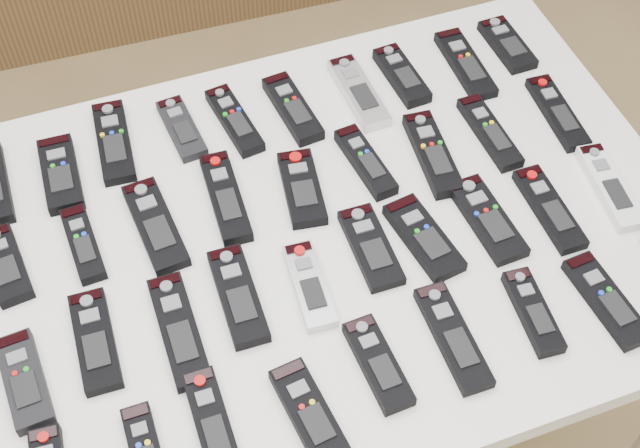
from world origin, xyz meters
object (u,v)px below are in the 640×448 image
object	(u,v)px
remote_21	(179,330)
remote_2	(114,142)
remote_1	(61,174)
remote_18	(557,113)
remote_4	(235,120)
remote_27	(549,209)
remote_3	(182,129)
remote_14	(302,188)
remote_22	(238,296)
remote_25	(424,238)
remote_11	(83,244)
remote_36	(606,300)
table	(320,251)
remote_6	(358,93)
remote_5	(293,108)
remote_26	(487,219)
remote_13	(226,198)
remote_16	(433,154)
remote_33	(378,364)
remote_34	(453,337)
remote_23	(310,285)
remote_10	(6,265)
remote_32	(310,414)
remote_7	(402,75)
remote_12	(155,225)
remote_24	(371,247)
remote_19	(25,381)
remote_35	(533,312)
remote_17	(490,132)
remote_20	(95,341)

from	to	relation	value
remote_21	remote_2	bearing A→B (deg)	92.15
remote_1	remote_18	size ratio (longest dim) A/B	0.89
remote_4	remote_27	bearing A→B (deg)	-48.08
remote_3	remote_14	xyz separation A→B (m)	(0.16, -0.21, 0.00)
remote_22	remote_25	distance (m)	0.32
remote_11	remote_4	bearing A→B (deg)	27.43
remote_18	remote_1	bearing A→B (deg)	173.05
remote_18	remote_36	size ratio (longest dim) A/B	1.06
table	remote_27	xyz separation A→B (m)	(0.38, -0.10, 0.07)
remote_25	remote_6	bearing A→B (deg)	77.94
remote_2	remote_11	size ratio (longest dim) A/B	1.25
remote_5	remote_26	xyz separation A→B (m)	(0.22, -0.36, -0.00)
remote_4	remote_13	xyz separation A→B (m)	(-0.07, -0.17, 0.00)
remote_4	remote_11	size ratio (longest dim) A/B	1.13
remote_16	remote_27	size ratio (longest dim) A/B	1.06
remote_33	remote_34	bearing A→B (deg)	-1.11
remote_6	remote_23	distance (m)	0.44
remote_2	remote_10	bearing A→B (deg)	-132.00
remote_18	remote_23	world-z (taller)	remote_23
remote_22	remote_32	distance (m)	0.23
remote_2	remote_7	world-z (taller)	remote_7
remote_7	remote_34	bearing A→B (deg)	-108.71
remote_26	remote_27	bearing A→B (deg)	-11.38
remote_4	remote_34	xyz separation A→B (m)	(0.18, -0.55, 0.00)
remote_13	remote_18	bearing A→B (deg)	1.78
remote_5	remote_12	size ratio (longest dim) A/B	0.90
remote_16	remote_24	world-z (taller)	remote_16
remote_1	remote_13	bearing A→B (deg)	-28.03
remote_19	remote_36	world-z (taller)	remote_19
remote_16	remote_33	size ratio (longest dim) A/B	1.21
remote_3	remote_34	xyz separation A→B (m)	(0.28, -0.57, 0.00)
remote_35	remote_13	bearing A→B (deg)	139.88
remote_1	remote_32	size ratio (longest dim) A/B	0.97
remote_1	remote_32	distance (m)	0.63
remote_3	remote_6	world-z (taller)	remote_6
remote_19	remote_4	bearing A→B (deg)	38.29
remote_6	remote_13	distance (m)	0.35
remote_19	remote_36	size ratio (longest dim) A/B	0.92
remote_17	remote_33	bearing A→B (deg)	-136.54
remote_12	remote_23	size ratio (longest dim) A/B	1.19
remote_19	remote_25	distance (m)	0.67
remote_25	remote_36	distance (m)	0.31
remote_5	remote_20	distance (m)	0.57
remote_3	remote_36	size ratio (longest dim) A/B	0.87
remote_10	remote_27	size ratio (longest dim) A/B	0.83
remote_13	remote_18	distance (m)	0.64
remote_20	remote_13	bearing A→B (deg)	39.04
table	remote_1	size ratio (longest dim) A/B	7.61
remote_22	remote_23	distance (m)	0.11
remote_25	remote_21	bearing A→B (deg)	175.99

